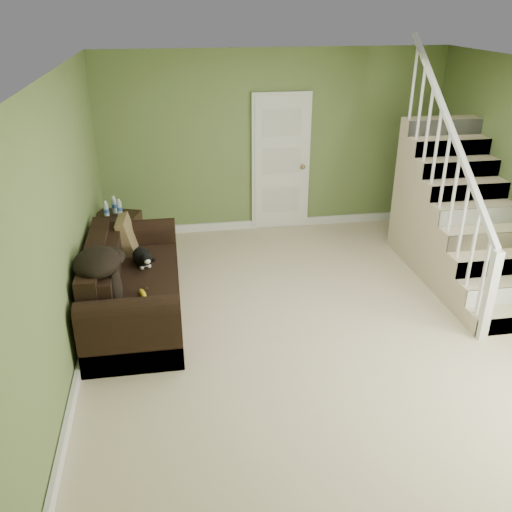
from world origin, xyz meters
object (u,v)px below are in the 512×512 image
object	(u,v)px
side_table	(117,238)
banana	(143,294)
sofa	(131,289)
cat	(142,257)

from	to	relation	value
side_table	banana	distance (m)	1.91
sofa	banana	bearing A→B (deg)	-70.59
side_table	sofa	bearing A→B (deg)	-80.37
side_table	cat	size ratio (longest dim) A/B	1.64
cat	banana	xyz separation A→B (m)	(0.02, -0.71, -0.07)
banana	cat	bearing A→B (deg)	75.88
sofa	cat	bearing A→B (deg)	63.45
sofa	banana	world-z (taller)	sofa
side_table	banana	bearing A→B (deg)	-78.02
sofa	cat	distance (m)	0.39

